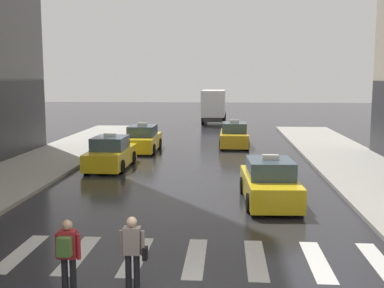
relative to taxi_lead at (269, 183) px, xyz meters
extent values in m
cube|color=silver|center=(-7.00, -5.73, -0.72)|extent=(0.50, 2.80, 0.01)
cube|color=silver|center=(-5.45, -5.73, -0.72)|extent=(0.50, 2.80, 0.01)
cube|color=silver|center=(-3.91, -5.73, -0.72)|extent=(0.50, 2.80, 0.01)
cube|color=silver|center=(-2.37, -5.73, -0.72)|extent=(0.50, 2.80, 0.01)
cube|color=silver|center=(-0.82, -5.73, -0.72)|extent=(0.50, 2.80, 0.01)
cube|color=silver|center=(0.72, -5.73, -0.72)|extent=(0.50, 2.80, 0.01)
cube|color=silver|center=(2.26, -5.73, -0.72)|extent=(0.50, 2.80, 0.01)
cube|color=yellow|center=(0.00, 0.02, -0.16)|extent=(2.03, 4.59, 0.84)
cube|color=#384C5B|center=(0.00, -0.08, 0.58)|extent=(1.71, 2.18, 0.64)
cube|color=silver|center=(0.00, -0.08, 0.99)|extent=(0.61, 0.27, 0.18)
cylinder|color=black|center=(-0.92, 1.33, -0.39)|extent=(0.25, 0.67, 0.66)
cylinder|color=black|center=(0.78, 1.41, -0.39)|extent=(0.25, 0.67, 0.66)
cylinder|color=black|center=(-0.79, -1.37, -0.39)|extent=(0.25, 0.67, 0.66)
cylinder|color=black|center=(0.92, -1.28, -0.39)|extent=(0.25, 0.67, 0.66)
cube|color=#F2EAB2|center=(-0.75, 2.26, -0.12)|extent=(0.20, 0.05, 0.14)
cube|color=#F2EAB2|center=(0.51, 2.32, -0.12)|extent=(0.20, 0.05, 0.14)
cube|color=yellow|center=(-7.50, 6.30, -0.16)|extent=(1.85, 4.52, 0.84)
cube|color=#384C5B|center=(-7.50, 6.20, 0.58)|extent=(1.62, 2.12, 0.64)
cube|color=silver|center=(-7.50, 6.20, 0.99)|extent=(0.60, 0.25, 0.18)
cylinder|color=black|center=(-8.34, 7.66, -0.39)|extent=(0.23, 0.66, 0.66)
cylinder|color=black|center=(-6.63, 7.64, -0.39)|extent=(0.23, 0.66, 0.66)
cylinder|color=black|center=(-8.37, 4.96, -0.39)|extent=(0.23, 0.66, 0.66)
cylinder|color=black|center=(-6.66, 4.94, -0.39)|extent=(0.23, 0.66, 0.66)
cube|color=#F2EAB2|center=(-8.10, 8.58, -0.12)|extent=(0.20, 0.04, 0.14)
cube|color=#F2EAB2|center=(-6.84, 8.56, -0.12)|extent=(0.20, 0.04, 0.14)
cube|color=yellow|center=(-6.84, 11.95, -0.16)|extent=(1.81, 4.50, 0.84)
cube|color=#384C5B|center=(-6.84, 11.85, 0.58)|extent=(1.60, 2.10, 0.64)
cube|color=silver|center=(-6.84, 11.85, 0.99)|extent=(0.60, 0.24, 0.18)
cylinder|color=black|center=(-7.70, 13.30, -0.39)|extent=(0.22, 0.66, 0.66)
cylinder|color=black|center=(-5.99, 13.30, -0.39)|extent=(0.22, 0.66, 0.66)
cylinder|color=black|center=(-7.69, 10.60, -0.39)|extent=(0.22, 0.66, 0.66)
cylinder|color=black|center=(-5.98, 10.60, -0.39)|extent=(0.22, 0.66, 0.66)
cube|color=#F2EAB2|center=(-7.47, 14.22, -0.12)|extent=(0.20, 0.04, 0.14)
cube|color=#F2EAB2|center=(-6.21, 14.22, -0.12)|extent=(0.20, 0.04, 0.14)
cube|color=gold|center=(-1.10, 14.42, -0.16)|extent=(1.83, 4.51, 0.84)
cube|color=#384C5B|center=(-1.10, 14.32, 0.58)|extent=(1.61, 2.11, 0.64)
cube|color=silver|center=(-1.10, 14.32, 0.99)|extent=(0.60, 0.24, 0.18)
cylinder|color=black|center=(-1.95, 15.78, -0.39)|extent=(0.22, 0.66, 0.66)
cylinder|color=black|center=(-0.24, 15.77, -0.39)|extent=(0.22, 0.66, 0.66)
cylinder|color=black|center=(-1.97, 13.08, -0.39)|extent=(0.22, 0.66, 0.66)
cylinder|color=black|center=(-0.26, 13.07, -0.39)|extent=(0.22, 0.66, 0.66)
cube|color=#F2EAB2|center=(-1.72, 16.70, -0.12)|extent=(0.20, 0.04, 0.14)
cube|color=#F2EAB2|center=(-0.46, 16.69, -0.12)|extent=(0.20, 0.04, 0.14)
cube|color=#2D2D2D|center=(-2.91, 30.46, -0.07)|extent=(1.90, 6.63, 0.40)
cube|color=silver|center=(-2.86, 33.76, 1.18)|extent=(2.13, 1.83, 2.10)
cube|color=#384C5B|center=(-2.84, 34.68, 1.54)|extent=(1.89, 0.07, 0.95)
cube|color=silver|center=(-2.92, 29.56, 1.38)|extent=(2.28, 4.83, 2.50)
cylinder|color=black|center=(-3.86, 33.58, -0.27)|extent=(0.29, 0.90, 0.90)
cylinder|color=black|center=(-1.86, 33.54, -0.27)|extent=(0.29, 0.90, 0.90)
cylinder|color=black|center=(-3.93, 29.04, -0.27)|extent=(0.29, 0.90, 0.90)
cylinder|color=black|center=(-1.93, 29.00, -0.27)|extent=(0.29, 0.90, 0.90)
cylinder|color=black|center=(-5.00, -8.03, -0.31)|extent=(0.14, 0.14, 0.82)
cylinder|color=black|center=(-4.82, -8.03, -0.31)|extent=(0.14, 0.14, 0.82)
cube|color=maroon|center=(-4.91, -8.03, 0.40)|extent=(0.36, 0.24, 0.60)
sphere|color=tan|center=(-4.91, -8.03, 0.82)|extent=(0.22, 0.22, 0.22)
cylinder|color=maroon|center=(-5.14, -8.03, 0.35)|extent=(0.09, 0.09, 0.55)
cylinder|color=maroon|center=(-4.68, -8.03, 0.35)|extent=(0.09, 0.09, 0.55)
cube|color=#4C7233|center=(-4.91, -8.25, 0.42)|extent=(0.28, 0.18, 0.40)
cylinder|color=black|center=(-3.70, -7.71, -0.31)|extent=(0.14, 0.14, 0.82)
cylinder|color=black|center=(-3.52, -7.71, -0.31)|extent=(0.14, 0.14, 0.82)
cube|color=gray|center=(-3.61, -7.71, 0.40)|extent=(0.36, 0.24, 0.60)
sphere|color=beige|center=(-3.61, -7.71, 0.82)|extent=(0.22, 0.22, 0.22)
cylinder|color=gray|center=(-3.84, -7.71, 0.35)|extent=(0.09, 0.09, 0.55)
cylinder|color=gray|center=(-3.38, -7.71, 0.35)|extent=(0.09, 0.09, 0.55)
cube|color=black|center=(-3.33, -7.71, 0.12)|extent=(0.10, 0.20, 0.28)
camera|label=1|loc=(-1.59, -17.52, 3.88)|focal=44.87mm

